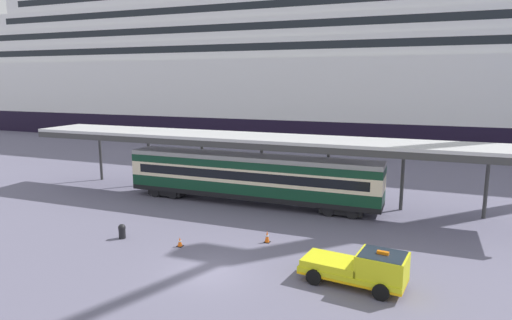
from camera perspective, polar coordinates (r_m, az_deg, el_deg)
name	(u,v)px	position (r m, az deg, el deg)	size (l,w,h in m)	color
ground_plane	(209,272)	(24.31, -6.14, -14.32)	(400.00, 400.00, 0.00)	slate
cruise_ship	(387,46)	(76.23, 16.71, 14.09)	(178.65, 22.94, 46.39)	black
platform_canopy	(252,139)	(35.95, -0.50, 2.71)	(41.28, 5.17, 5.64)	#BCBCBC
train_carriage	(250,177)	(36.07, -0.76, -2.18)	(21.36, 2.81, 4.11)	black
service_truck	(363,267)	(22.91, 13.77, -13.46)	(5.42, 2.76, 2.02)	yellow
traffic_cone_near	(267,237)	(28.08, 1.46, -9.95)	(0.36, 0.36, 0.78)	black
traffic_cone_mid	(180,242)	(27.87, -9.90, -10.47)	(0.36, 0.36, 0.60)	black
quay_bollard	(122,231)	(30.01, -17.07, -8.80)	(0.48, 0.48, 0.96)	black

